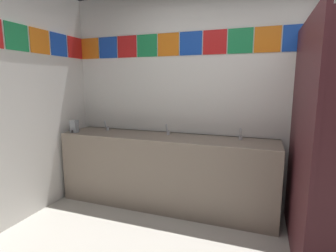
# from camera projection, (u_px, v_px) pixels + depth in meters

# --- Properties ---
(wall_back) EXTENTS (4.26, 0.09, 2.58)m
(wall_back) POSITION_uv_depth(u_px,v_px,m) (238.00, 100.00, 3.04)
(wall_back) COLOR white
(wall_back) RESTS_ON ground_plane
(vanity_counter) EXTENTS (2.57, 0.56, 0.86)m
(vanity_counter) POSITION_uv_depth(u_px,v_px,m) (165.00, 170.00, 3.15)
(vanity_counter) COLOR gray
(vanity_counter) RESTS_ON ground_plane
(faucet_left) EXTENTS (0.04, 0.10, 0.14)m
(faucet_left) POSITION_uv_depth(u_px,v_px,m) (107.00, 127.00, 3.45)
(faucet_left) COLOR silver
(faucet_left) RESTS_ON vanity_counter
(faucet_center) EXTENTS (0.04, 0.10, 0.14)m
(faucet_center) POSITION_uv_depth(u_px,v_px,m) (168.00, 131.00, 3.16)
(faucet_center) COLOR silver
(faucet_center) RESTS_ON vanity_counter
(faucet_right) EXTENTS (0.04, 0.10, 0.14)m
(faucet_right) POSITION_uv_depth(u_px,v_px,m) (241.00, 135.00, 2.87)
(faucet_right) COLOR silver
(faucet_right) RESTS_ON vanity_counter
(soap_dispenser) EXTENTS (0.09, 0.09, 0.16)m
(soap_dispenser) POSITION_uv_depth(u_px,v_px,m) (74.00, 126.00, 3.32)
(soap_dispenser) COLOR gray
(soap_dispenser) RESTS_ON vanity_counter
(stall_divider) EXTENTS (0.92, 1.33, 2.01)m
(stall_divider) POSITION_uv_depth(u_px,v_px,m) (331.00, 148.00, 1.95)
(stall_divider) COLOR #471E23
(stall_divider) RESTS_ON ground_plane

